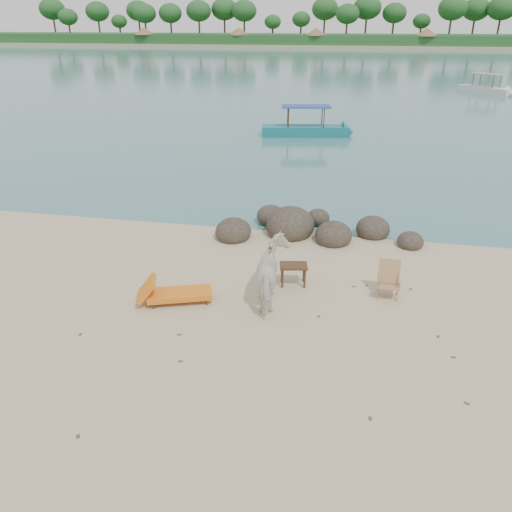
% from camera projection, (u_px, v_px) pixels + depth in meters
% --- Properties ---
extents(water, '(400.00, 400.00, 0.00)m').
position_uv_depth(water, '(350.00, 59.00, 90.65)').
color(water, '#325E65').
rests_on(water, ground).
extents(far_shore, '(420.00, 90.00, 1.40)m').
position_uv_depth(far_shore, '(356.00, 42.00, 161.64)').
color(far_shore, tan).
rests_on(far_shore, ground).
extents(far_scenery, '(420.00, 18.00, 9.50)m').
position_uv_depth(far_scenery, '(356.00, 34.00, 130.74)').
color(far_scenery, '#1E4C1E').
rests_on(far_scenery, ground).
extents(boulders, '(6.36, 2.94, 1.16)m').
position_uv_depth(boulders, '(304.00, 228.00, 15.87)').
color(boulders, '#302A20').
rests_on(boulders, ground).
extents(cow, '(1.11, 1.91, 1.52)m').
position_uv_depth(cow, '(274.00, 275.00, 11.78)').
color(cow, white).
rests_on(cow, ground).
extents(side_table, '(0.77, 0.57, 0.56)m').
position_uv_depth(side_table, '(293.00, 276.00, 12.77)').
color(side_table, '#362215').
rests_on(side_table, ground).
extents(lounge_chair, '(2.04, 1.28, 0.58)m').
position_uv_depth(lounge_chair, '(179.00, 292.00, 12.01)').
color(lounge_chair, orange).
rests_on(lounge_chair, ground).
extents(deck_chair, '(0.58, 0.64, 0.88)m').
position_uv_depth(deck_chair, '(389.00, 282.00, 12.13)').
color(deck_chair, '#A98654').
rests_on(deck_chair, ground).
extents(boat_near, '(5.92, 2.29, 2.82)m').
position_uv_depth(boat_near, '(306.00, 111.00, 29.38)').
color(boat_near, '#136A71').
rests_on(boat_near, water).
extents(boat_mid, '(5.04, 5.21, 2.89)m').
position_uv_depth(boat_mid, '(487.00, 77.00, 46.91)').
color(boat_mid, silver).
rests_on(boat_mid, water).
extents(dead_leaves, '(7.97, 6.31, 0.00)m').
position_uv_depth(dead_leaves, '(304.00, 335.00, 10.84)').
color(dead_leaves, brown).
rests_on(dead_leaves, ground).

